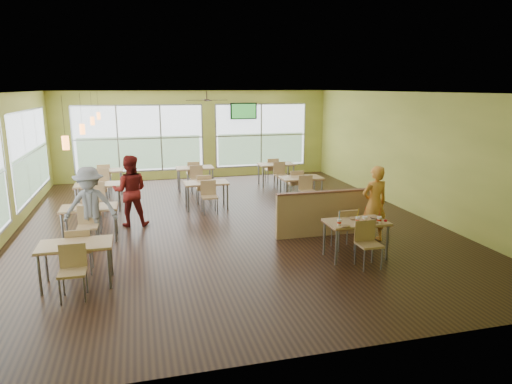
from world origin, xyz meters
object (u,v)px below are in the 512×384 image
at_px(main_table, 356,227).
at_px(man_plaid, 374,204).
at_px(half_wall_divider, 327,213).
at_px(food_basket, 376,218).

xyz_separation_m(main_table, man_plaid, (0.85, 0.83, 0.21)).
bearing_deg(main_table, half_wall_divider, 90.00).
height_order(half_wall_divider, man_plaid, man_plaid).
xyz_separation_m(main_table, food_basket, (0.43, 0.01, 0.15)).
bearing_deg(half_wall_divider, main_table, -90.00).
height_order(main_table, man_plaid, man_plaid).
bearing_deg(man_plaid, main_table, 39.36).
distance_m(main_table, man_plaid, 1.20).
height_order(main_table, half_wall_divider, half_wall_divider).
bearing_deg(half_wall_divider, man_plaid, -36.39).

